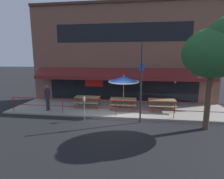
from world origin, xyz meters
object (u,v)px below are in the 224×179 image
(street_sign_pole, at_px, (141,83))
(street_tree_curbside, at_px, (215,50))
(parking_meter_near, at_px, (84,101))
(picnic_table_centre, at_px, (123,101))
(pedestrian_walking, at_px, (47,96))
(patio_umbrella_centre, at_px, (124,79))
(picnic_table_right, at_px, (162,102))
(picnic_table_left, at_px, (88,99))

(street_sign_pole, height_order, street_tree_curbside, street_tree_curbside)
(street_tree_curbside, bearing_deg, parking_meter_near, 175.90)
(picnic_table_centre, bearing_deg, pedestrian_walking, -169.46)
(patio_umbrella_centre, xyz_separation_m, pedestrian_walking, (-5.07, -1.20, -1.12))
(picnic_table_right, distance_m, street_tree_curbside, 4.68)
(patio_umbrella_centre, bearing_deg, picnic_table_right, -4.69)
(parking_meter_near, bearing_deg, patio_umbrella_centre, 49.56)
(picnic_table_centre, xyz_separation_m, patio_umbrella_centre, (0.00, 0.26, 1.47))
(parking_meter_near, bearing_deg, picnic_table_right, 25.76)
(picnic_table_left, bearing_deg, pedestrian_walking, -154.81)
(street_sign_pole, xyz_separation_m, street_tree_curbside, (3.41, -0.50, 1.72))
(picnic_table_left, distance_m, pedestrian_walking, 2.75)
(street_sign_pole, relative_size, street_tree_curbside, 0.80)
(picnic_table_centre, bearing_deg, parking_meter_near, -133.57)
(parking_meter_near, distance_m, street_tree_curbside, 7.23)
(patio_umbrella_centre, height_order, street_tree_curbside, street_tree_curbside)
(street_sign_pole, bearing_deg, street_tree_curbside, -8.39)
(patio_umbrella_centre, distance_m, parking_meter_near, 3.43)
(picnic_table_right, height_order, parking_meter_near, parking_meter_near)
(patio_umbrella_centre, xyz_separation_m, street_sign_pole, (1.12, -2.46, 0.06))
(picnic_table_left, relative_size, patio_umbrella_centre, 0.76)
(pedestrian_walking, bearing_deg, street_sign_pole, -11.51)
(patio_umbrella_centre, distance_m, street_tree_curbside, 5.70)
(picnic_table_left, distance_m, parking_meter_near, 2.53)
(picnic_table_right, height_order, pedestrian_walking, pedestrian_walking)
(patio_umbrella_centre, bearing_deg, picnic_table_left, -179.16)
(patio_umbrella_centre, xyz_separation_m, parking_meter_near, (-2.12, -2.49, -1.03))
(picnic_table_centre, distance_m, patio_umbrella_centre, 1.50)
(parking_meter_near, bearing_deg, picnic_table_centre, 46.43)
(street_tree_curbside, bearing_deg, pedestrian_walking, 169.59)
(street_tree_curbside, bearing_deg, street_sign_pole, 171.61)
(picnic_table_centre, height_order, street_sign_pole, street_sign_pole)
(picnic_table_right, distance_m, pedestrian_walking, 7.73)
(parking_meter_near, relative_size, street_tree_curbside, 0.26)
(patio_umbrella_centre, distance_m, pedestrian_walking, 5.33)
(picnic_table_centre, bearing_deg, street_tree_curbside, -30.87)
(picnic_table_left, height_order, pedestrian_walking, pedestrian_walking)
(parking_meter_near, bearing_deg, picnic_table_left, 100.96)
(pedestrian_walking, height_order, street_sign_pole, street_sign_pole)
(picnic_table_left, xyz_separation_m, patio_umbrella_centre, (2.59, 0.04, 1.47))
(picnic_table_left, distance_m, street_tree_curbside, 8.36)
(picnic_table_right, xyz_separation_m, parking_meter_near, (-4.71, -2.27, 0.44))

